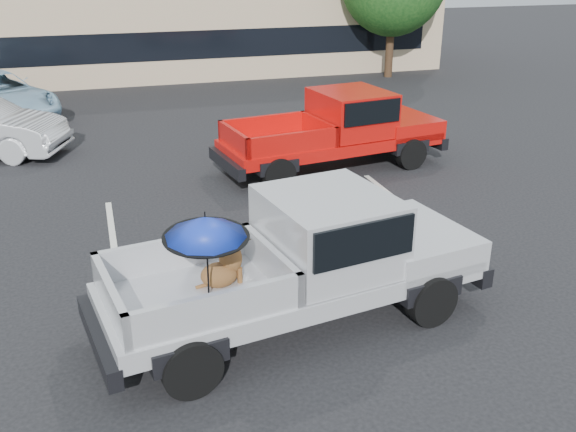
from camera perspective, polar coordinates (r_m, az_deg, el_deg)
ground at (r=10.64m, az=1.80°, el=-5.61°), size 90.00×90.00×0.00m
stripe_left at (r=11.96m, az=-15.16°, el=-3.06°), size 0.12×5.00×0.01m
stripe_right at (r=13.41m, az=11.23°, el=0.19°), size 0.12×5.00×0.01m
silver_pickup at (r=9.13m, az=2.25°, el=-3.27°), size 5.93×2.85×2.06m
red_pickup at (r=15.91m, az=5.09°, el=7.98°), size 5.87×2.75×1.86m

